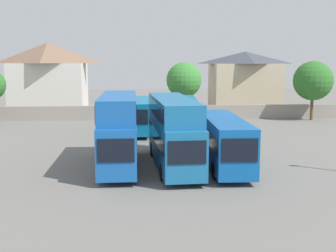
% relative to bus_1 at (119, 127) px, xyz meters
% --- Properties ---
extents(ground, '(140.00, 140.00, 0.00)m').
position_rel_bus_1_xyz_m(ground, '(3.66, 18.11, -2.86)').
color(ground, slate).
extents(depot_boundary_wall, '(56.00, 0.50, 1.80)m').
position_rel_bus_1_xyz_m(depot_boundary_wall, '(3.66, 25.28, -1.96)').
color(depot_boundary_wall, gray).
rests_on(depot_boundary_wall, ground).
extents(bus_1, '(2.65, 10.29, 5.09)m').
position_rel_bus_1_xyz_m(bus_1, '(0.00, 0.00, 0.00)').
color(bus_1, '#1857A6').
rests_on(bus_1, ground).
extents(bus_2, '(3.20, 11.89, 4.86)m').
position_rel_bus_1_xyz_m(bus_2, '(3.82, 0.13, -0.12)').
color(bus_2, '#186299').
rests_on(bus_2, ground).
extents(bus_3, '(2.69, 10.80, 3.47)m').
position_rel_bus_1_xyz_m(bus_3, '(7.36, -0.30, -0.88)').
color(bus_3, '#0F55A3').
rests_on(bus_3, ground).
extents(bus_4, '(2.97, 10.54, 3.47)m').
position_rel_bus_1_xyz_m(bus_4, '(1.28, 15.22, -0.88)').
color(bus_4, '#0C6595').
rests_on(bus_4, ground).
extents(bus_5, '(3.10, 10.84, 3.49)m').
position_rel_bus_1_xyz_m(bus_5, '(6.29, 15.59, -0.87)').
color(bus_5, '#0D5B9D').
rests_on(bus_5, ground).
extents(house_terrace_left, '(10.94, 7.55, 10.14)m').
position_rel_bus_1_xyz_m(house_terrace_left, '(-11.75, 33.90, 2.31)').
color(house_terrace_left, silver).
rests_on(house_terrace_left, ground).
extents(house_terrace_centre, '(10.55, 7.79, 8.94)m').
position_rel_bus_1_xyz_m(house_terrace_centre, '(17.50, 34.72, 1.68)').
color(house_terrace_centre, '#C6B293').
rests_on(house_terrace_centre, ground).
extents(tree_behind_wall, '(4.76, 4.76, 7.34)m').
position_rel_bus_1_xyz_m(tree_behind_wall, '(7.46, 27.78, 2.07)').
color(tree_behind_wall, brown).
rests_on(tree_behind_wall, ground).
extents(tree_right_of_lot, '(5.00, 5.00, 7.52)m').
position_rel_bus_1_xyz_m(tree_right_of_lot, '(23.45, 23.28, 2.15)').
color(tree_right_of_lot, brown).
rests_on(tree_right_of_lot, ground).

